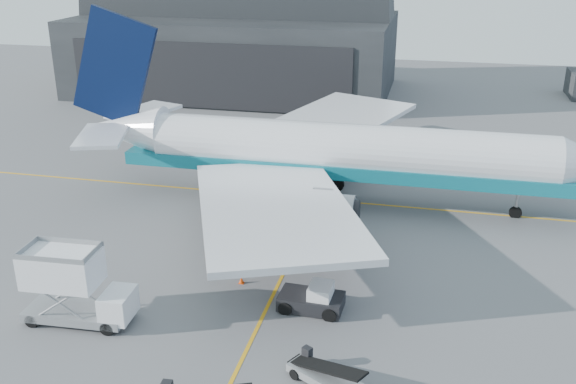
% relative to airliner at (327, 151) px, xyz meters
% --- Properties ---
extents(ground, '(200.00, 200.00, 0.00)m').
position_rel_airliner_xyz_m(ground, '(-0.66, -19.78, -5.02)').
color(ground, '#565659').
rests_on(ground, ground).
extents(taxi_lines, '(80.00, 42.12, 0.02)m').
position_rel_airliner_xyz_m(taxi_lines, '(-0.66, -7.11, -5.01)').
color(taxi_lines, orange).
rests_on(taxi_lines, ground).
extents(hangar, '(50.00, 28.30, 28.00)m').
position_rel_airliner_xyz_m(hangar, '(-22.66, 45.17, 4.52)').
color(hangar, black).
rests_on(hangar, ground).
extents(airliner, '(51.12, 49.58, 17.94)m').
position_rel_airliner_xyz_m(airliner, '(0.00, 0.00, 0.00)').
color(airliner, white).
rests_on(airliner, ground).
extents(catering_truck, '(7.37, 3.09, 4.98)m').
position_rel_airliner_xyz_m(catering_truck, '(-12.49, -24.15, -2.50)').
color(catering_truck, gray).
rests_on(catering_truck, ground).
extents(pushback_tug, '(4.43, 2.72, 2.00)m').
position_rel_airliner_xyz_m(pushback_tug, '(2.43, -19.31, -4.27)').
color(pushback_tug, black).
rests_on(pushback_tug, ground).
extents(belt_loader_b, '(4.89, 3.69, 1.91)m').
position_rel_airliner_xyz_m(belt_loader_b, '(4.63, -27.00, -4.43)').
color(belt_loader_b, gray).
rests_on(belt_loader_b, ground).
extents(traffic_cone, '(0.38, 0.38, 0.55)m').
position_rel_airliner_xyz_m(traffic_cone, '(-3.34, -17.00, -4.76)').
color(traffic_cone, '#EE4007').
rests_on(traffic_cone, ground).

